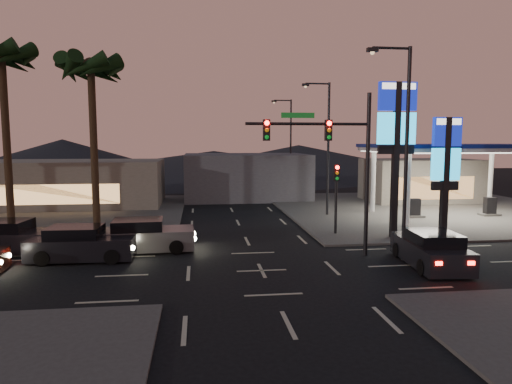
{
  "coord_description": "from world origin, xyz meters",
  "views": [
    {
      "loc": [
        -2.72,
        -19.4,
        5.68
      ],
      "look_at": [
        0.31,
        4.43,
        3.0
      ],
      "focal_mm": 32.0,
      "sensor_mm": 36.0,
      "label": 1
    }
  ],
  "objects": [
    {
      "name": "ground",
      "position": [
        0.0,
        0.0,
        0.0
      ],
      "size": [
        140.0,
        140.0,
        0.0
      ],
      "primitive_type": "plane",
      "color": "black",
      "rests_on": "ground"
    },
    {
      "name": "corner_lot_ne",
      "position": [
        16.0,
        16.0,
        0.06
      ],
      "size": [
        24.0,
        24.0,
        0.12
      ],
      "primitive_type": "cube",
      "color": "#47443F",
      "rests_on": "ground"
    },
    {
      "name": "corner_lot_nw",
      "position": [
        -16.0,
        16.0,
        0.06
      ],
      "size": [
        24.0,
        24.0,
        0.12
      ],
      "primitive_type": "cube",
      "color": "#47443F",
      "rests_on": "ground"
    },
    {
      "name": "gas_station",
      "position": [
        16.0,
        12.0,
        5.08
      ],
      "size": [
        12.2,
        8.2,
        5.47
      ],
      "color": "silver",
      "rests_on": "ground"
    },
    {
      "name": "convenience_store",
      "position": [
        18.0,
        21.0,
        2.0
      ],
      "size": [
        10.0,
        6.0,
        4.0
      ],
      "primitive_type": "cube",
      "color": "#726B5B",
      "rests_on": "ground"
    },
    {
      "name": "pylon_sign_tall",
      "position": [
        8.5,
        5.5,
        6.39
      ],
      "size": [
        2.2,
        0.35,
        9.0
      ],
      "color": "black",
      "rests_on": "ground"
    },
    {
      "name": "pylon_sign_short",
      "position": [
        11.0,
        4.5,
        4.66
      ],
      "size": [
        1.6,
        0.35,
        7.0
      ],
      "color": "black",
      "rests_on": "ground"
    },
    {
      "name": "traffic_signal_mast",
      "position": [
        3.76,
        1.99,
        5.23
      ],
      "size": [
        6.1,
        0.39,
        8.0
      ],
      "color": "black",
      "rests_on": "ground"
    },
    {
      "name": "pedestal_signal",
      "position": [
        5.5,
        6.98,
        2.92
      ],
      "size": [
        0.32,
        0.39,
        4.3
      ],
      "color": "black",
      "rests_on": "ground"
    },
    {
      "name": "streetlight_near",
      "position": [
        6.79,
        1.0,
        5.72
      ],
      "size": [
        2.14,
        0.25,
        10.0
      ],
      "color": "black",
      "rests_on": "ground"
    },
    {
      "name": "streetlight_mid",
      "position": [
        6.79,
        14.0,
        5.72
      ],
      "size": [
        2.14,
        0.25,
        10.0
      ],
      "color": "black",
      "rests_on": "ground"
    },
    {
      "name": "streetlight_far",
      "position": [
        6.79,
        28.0,
        5.72
      ],
      "size": [
        2.14,
        0.25,
        10.0
      ],
      "color": "black",
      "rests_on": "ground"
    },
    {
      "name": "palm_a",
      "position": [
        -9.0,
        9.5,
        9.43
      ],
      "size": [
        4.41,
        4.41,
        10.86
      ],
      "color": "black",
      "rests_on": "ground"
    },
    {
      "name": "palm_b",
      "position": [
        -14.0,
        9.5,
        9.97
      ],
      "size": [
        4.41,
        4.41,
        11.46
      ],
      "color": "black",
      "rests_on": "ground"
    },
    {
      "name": "building_far_west",
      "position": [
        -14.0,
        22.0,
        2.0
      ],
      "size": [
        16.0,
        8.0,
        4.0
      ],
      "primitive_type": "cube",
      "color": "#726B5B",
      "rests_on": "ground"
    },
    {
      "name": "building_far_mid",
      "position": [
        2.0,
        26.0,
        2.2
      ],
      "size": [
        12.0,
        9.0,
        4.4
      ],
      "primitive_type": "cube",
      "color": "#4C4C51",
      "rests_on": "ground"
    },
    {
      "name": "hill_left",
      "position": [
        -25.0,
        60.0,
        3.0
      ],
      "size": [
        40.0,
        40.0,
        6.0
      ],
      "primitive_type": "cone",
      "color": "black",
      "rests_on": "ground"
    },
    {
      "name": "hill_right",
      "position": [
        15.0,
        60.0,
        2.5
      ],
      "size": [
        50.0,
        50.0,
        5.0
      ],
      "primitive_type": "cone",
      "color": "black",
      "rests_on": "ground"
    },
    {
      "name": "hill_center",
      "position": [
        0.0,
        60.0,
        2.0
      ],
      "size": [
        60.0,
        60.0,
        4.0
      ],
      "primitive_type": "cone",
      "color": "black",
      "rests_on": "ground"
    },
    {
      "name": "car_lane_a_front",
      "position": [
        -8.34,
        2.93,
        0.76
      ],
      "size": [
        5.1,
        2.28,
        1.64
      ],
      "color": "black",
      "rests_on": "ground"
    },
    {
      "name": "car_lane_b_front",
      "position": [
        -5.58,
        4.38,
        0.78
      ],
      "size": [
        5.24,
        2.38,
        1.68
      ],
      "color": "#5E5F61",
      "rests_on": "ground"
    },
    {
      "name": "car_lane_b_mid",
      "position": [
        -12.37,
        4.83,
        0.78
      ],
      "size": [
        5.33,
        2.63,
        1.68
      ],
      "color": "black",
      "rests_on": "ground"
    },
    {
      "name": "suv_station",
      "position": [
        7.75,
        -0.23,
        0.76
      ],
      "size": [
        2.5,
        5.07,
        1.64
      ],
      "color": "black",
      "rests_on": "ground"
    }
  ]
}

